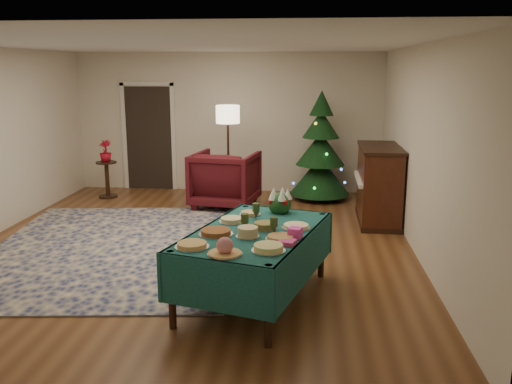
# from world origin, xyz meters

# --- Properties ---
(room_shell) EXTENTS (7.00, 7.00, 7.00)m
(room_shell) POSITION_xyz_m (0.00, 0.00, 1.35)
(room_shell) COLOR #593319
(room_shell) RESTS_ON ground
(doorway) EXTENTS (1.08, 0.04, 2.16)m
(doorway) POSITION_xyz_m (-1.60, 3.48, 1.10)
(doorway) COLOR black
(doorway) RESTS_ON ground
(rug) EXTENTS (3.65, 4.53, 0.02)m
(rug) POSITION_xyz_m (-1.06, -0.24, 0.01)
(rug) COLOR navy
(rug) RESTS_ON ground
(buffet_table) EXTENTS (1.65, 2.20, 0.76)m
(buffet_table) POSITION_xyz_m (1.03, -1.73, 0.61)
(buffet_table) COLOR black
(buffet_table) RESTS_ON ground
(platter_0) EXTENTS (0.32, 0.32, 0.05)m
(platter_0) POSITION_xyz_m (0.50, -2.32, 0.79)
(platter_0) COLOR silver
(platter_0) RESTS_ON buffet_table
(platter_1) EXTENTS (0.31, 0.31, 0.17)m
(platter_1) POSITION_xyz_m (0.84, -2.50, 0.83)
(platter_1) COLOR silver
(platter_1) RESTS_ON buffet_table
(platter_2) EXTENTS (0.32, 0.32, 0.06)m
(platter_2) POSITION_xyz_m (1.22, -2.36, 0.79)
(platter_2) COLOR silver
(platter_2) RESTS_ON buffet_table
(platter_3) EXTENTS (0.35, 0.35, 0.05)m
(platter_3) POSITION_xyz_m (0.66, -1.91, 0.79)
(platter_3) COLOR silver
(platter_3) RESTS_ON buffet_table
(platter_4) EXTENTS (0.24, 0.24, 0.10)m
(platter_4) POSITION_xyz_m (0.98, -1.96, 0.81)
(platter_4) COLOR silver
(platter_4) RESTS_ON buffet_table
(platter_5) EXTENTS (0.30, 0.30, 0.04)m
(platter_5) POSITION_xyz_m (1.31, -2.01, 0.78)
(platter_5) COLOR silver
(platter_5) RESTS_ON buffet_table
(platter_6) EXTENTS (0.28, 0.28, 0.05)m
(platter_6) POSITION_xyz_m (0.75, -1.45, 0.79)
(platter_6) COLOR silver
(platter_6) RESTS_ON buffet_table
(platter_7) EXTENTS (0.26, 0.26, 0.07)m
(platter_7) POSITION_xyz_m (1.13, -1.68, 0.80)
(platter_7) COLOR silver
(platter_7) RESTS_ON buffet_table
(platter_8) EXTENTS (0.30, 0.30, 0.04)m
(platter_8) POSITION_xyz_m (1.45, -1.61, 0.78)
(platter_8) COLOR silver
(platter_8) RESTS_ON buffet_table
(platter_9) EXTENTS (0.24, 0.24, 0.04)m
(platter_9) POSITION_xyz_m (0.92, -1.14, 0.78)
(platter_9) COLOR silver
(platter_9) RESTS_ON buffet_table
(goblet_0) EXTENTS (0.08, 0.08, 0.18)m
(goblet_0) POSITION_xyz_m (1.00, -1.29, 0.86)
(goblet_0) COLOR #2D471E
(goblet_0) RESTS_ON buffet_table
(goblet_1) EXTENTS (0.08, 0.08, 0.18)m
(goblet_1) POSITION_xyz_m (1.24, -1.84, 0.86)
(goblet_1) COLOR #2D471E
(goblet_1) RESTS_ON buffet_table
(goblet_2) EXTENTS (0.08, 0.08, 0.18)m
(goblet_2) POSITION_xyz_m (0.93, -1.74, 0.86)
(goblet_2) COLOR #2D471E
(goblet_2) RESTS_ON buffet_table
(napkin_stack) EXTENTS (0.19, 0.19, 0.04)m
(napkin_stack) POSITION_xyz_m (1.38, -2.15, 0.78)
(napkin_stack) COLOR #E33F8F
(napkin_stack) RESTS_ON buffet_table
(gift_box) EXTENTS (0.15, 0.15, 0.10)m
(gift_box) POSITION_xyz_m (1.45, -1.93, 0.82)
(gift_box) COLOR #FB45C4
(gift_box) RESTS_ON buffet_table
(centerpiece) EXTENTS (0.28, 0.28, 0.32)m
(centerpiece) POSITION_xyz_m (1.25, -0.99, 0.90)
(centerpiece) COLOR #1E4C1E
(centerpiece) RESTS_ON buffet_table
(armchair) EXTENTS (1.21, 1.15, 1.09)m
(armchair) POSITION_xyz_m (0.13, 2.15, 0.54)
(armchair) COLOR #480F15
(armchair) RESTS_ON ground
(floor_lamp) EXTENTS (0.42, 0.42, 1.75)m
(floor_lamp) POSITION_xyz_m (0.13, 2.58, 1.48)
(floor_lamp) COLOR #A57F3F
(floor_lamp) RESTS_ON ground
(side_table) EXTENTS (0.38, 0.38, 0.68)m
(side_table) POSITION_xyz_m (-2.19, 2.65, 0.33)
(side_table) COLOR black
(side_table) RESTS_ON ground
(potted_plant) EXTENTS (0.22, 0.40, 0.22)m
(potted_plant) POSITION_xyz_m (-2.19, 2.65, 0.80)
(potted_plant) COLOR #A70B1F
(potted_plant) RESTS_ON side_table
(christmas_tree) EXTENTS (1.40, 1.40, 2.01)m
(christmas_tree) POSITION_xyz_m (1.80, 2.90, 0.90)
(christmas_tree) COLOR black
(christmas_tree) RESTS_ON ground
(piano) EXTENTS (0.69, 1.41, 1.21)m
(piano) POSITION_xyz_m (2.69, 1.45, 0.59)
(piano) COLOR black
(piano) RESTS_ON ground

